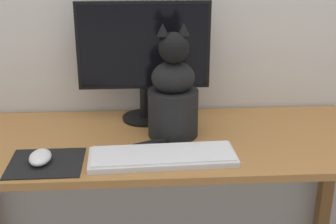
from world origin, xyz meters
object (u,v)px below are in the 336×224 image
keyboard (162,156)px  cat (173,95)px  monitor (144,54)px  computer_mouse_left (40,157)px

keyboard → cat: (0.05, 0.19, 0.13)m
monitor → computer_mouse_left: bearing=-133.2°
cat → keyboard: bearing=-108.7°
keyboard → computer_mouse_left: bearing=178.0°
monitor → cat: monitor is taller
monitor → cat: 0.21m
keyboard → monitor: bearing=95.7°
computer_mouse_left → cat: (0.42, 0.19, 0.12)m
computer_mouse_left → cat: 0.48m
computer_mouse_left → keyboard: bearing=0.3°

